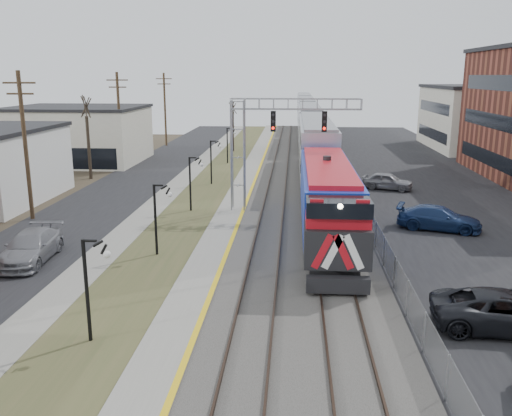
# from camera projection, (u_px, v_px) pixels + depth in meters

# --- Properties ---
(street_west) EXTENTS (7.00, 120.00, 0.04)m
(street_west) POSITION_uv_depth(u_px,v_px,m) (121.00, 190.00, 46.91)
(street_west) COLOR black
(street_west) RESTS_ON ground
(sidewalk) EXTENTS (2.00, 120.00, 0.08)m
(sidewalk) POSITION_uv_depth(u_px,v_px,m) (172.00, 190.00, 46.59)
(sidewalk) COLOR gray
(sidewalk) RESTS_ON ground
(grass_median) EXTENTS (4.00, 120.00, 0.06)m
(grass_median) POSITION_uv_depth(u_px,v_px,m) (206.00, 191.00, 46.39)
(grass_median) COLOR #404826
(grass_median) RESTS_ON ground
(platform) EXTENTS (2.00, 120.00, 0.24)m
(platform) POSITION_uv_depth(u_px,v_px,m) (241.00, 190.00, 46.16)
(platform) COLOR gray
(platform) RESTS_ON ground
(ballast_bed) EXTENTS (8.00, 120.00, 0.20)m
(ballast_bed) POSITION_uv_depth(u_px,v_px,m) (300.00, 192.00, 45.82)
(ballast_bed) COLOR #595651
(ballast_bed) RESTS_ON ground
(parking_lot) EXTENTS (16.00, 120.00, 0.04)m
(parking_lot) POSITION_uv_depth(u_px,v_px,m) (444.00, 195.00, 45.02)
(parking_lot) COLOR black
(parking_lot) RESTS_ON ground
(platform_edge) EXTENTS (0.24, 120.00, 0.01)m
(platform_edge) POSITION_uv_depth(u_px,v_px,m) (251.00, 189.00, 46.07)
(platform_edge) COLOR gold
(platform_edge) RESTS_ON platform
(track_near) EXTENTS (1.58, 120.00, 0.15)m
(track_near) POSITION_uv_depth(u_px,v_px,m) (276.00, 189.00, 45.92)
(track_near) COLOR #2D2119
(track_near) RESTS_ON ballast_bed
(track_far) EXTENTS (1.58, 120.00, 0.15)m
(track_far) POSITION_uv_depth(u_px,v_px,m) (318.00, 190.00, 45.68)
(track_far) COLOR #2D2119
(track_far) RESTS_ON ballast_bed
(train) EXTENTS (3.00, 108.65, 5.33)m
(train) POSITION_uv_depth(u_px,v_px,m) (309.00, 124.00, 77.48)
(train) COLOR #1633B3
(train) RESTS_ON ground
(signal_gantry) EXTENTS (9.00, 1.07, 8.15)m
(signal_gantry) POSITION_uv_depth(u_px,v_px,m) (262.00, 135.00, 37.91)
(signal_gantry) COLOR gray
(signal_gantry) RESTS_ON ground
(lampposts) EXTENTS (0.14, 62.14, 4.00)m
(lampposts) POSITION_uv_depth(u_px,v_px,m) (157.00, 219.00, 29.73)
(lampposts) COLOR black
(lampposts) RESTS_ON ground
(utility_poles) EXTENTS (0.28, 80.28, 10.00)m
(utility_poles) POSITION_uv_depth(u_px,v_px,m) (26.00, 147.00, 36.24)
(utility_poles) COLOR #4C3823
(utility_poles) RESTS_ON ground
(fence) EXTENTS (0.04, 120.00, 1.60)m
(fence) POSITION_uv_depth(u_px,v_px,m) (350.00, 184.00, 45.37)
(fence) COLOR gray
(fence) RESTS_ON ground
(bare_trees) EXTENTS (12.30, 42.30, 5.95)m
(bare_trees) POSITION_uv_depth(u_px,v_px,m) (120.00, 153.00, 50.14)
(bare_trees) COLOR #382D23
(bare_trees) RESTS_ON ground
(car_lot_c) EXTENTS (5.79, 3.02, 1.56)m
(car_lot_c) POSITION_uv_depth(u_px,v_px,m) (506.00, 312.00, 20.91)
(car_lot_c) COLOR black
(car_lot_c) RESTS_ON ground
(car_lot_d) EXTENTS (5.62, 3.58, 1.52)m
(car_lot_d) POSITION_uv_depth(u_px,v_px,m) (439.00, 219.00, 34.63)
(car_lot_d) COLOR navy
(car_lot_d) RESTS_ON ground
(car_lot_e) EXTENTS (4.62, 3.11, 1.46)m
(car_lot_e) POSITION_uv_depth(u_px,v_px,m) (387.00, 182.00, 46.84)
(car_lot_e) COLOR gray
(car_lot_e) RESTS_ON ground
(car_street_b) EXTENTS (2.61, 5.56, 1.57)m
(car_street_b) POSITION_uv_depth(u_px,v_px,m) (30.00, 248.00, 28.72)
(car_street_b) COLOR gray
(car_street_b) RESTS_ON ground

